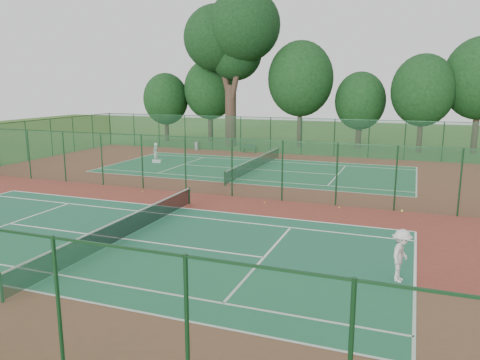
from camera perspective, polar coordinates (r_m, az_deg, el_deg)
name	(u,v)px	position (r m, az deg, el deg)	size (l,w,h in m)	color
ground	(209,194)	(28.59, -3.85, -1.75)	(120.00, 120.00, 0.00)	#315A1C
red_pad	(209,194)	(28.59, -3.85, -1.74)	(40.00, 36.00, 0.01)	maroon
court_near	(123,239)	(21.03, -14.05, -6.97)	(23.77, 10.97, 0.01)	#1E6042
court_far	(256,169)	(36.80, 1.93, 1.30)	(23.77, 10.97, 0.01)	#206641
fence_north	(286,136)	(45.09, 5.61, 5.40)	(40.00, 0.09, 3.50)	#194D2F
fence_divider	(208,166)	(28.24, -3.89, 1.73)	(40.00, 0.09, 3.50)	#174626
tennis_net_near	(123,227)	(20.87, -14.12, -5.59)	(0.10, 12.90, 0.97)	#14371F
tennis_net_far	(256,163)	(36.71, 1.93, 2.12)	(0.10, 12.90, 0.97)	#12311B
player_near	(401,256)	(16.84, 19.05, -8.70)	(1.18, 0.68, 1.82)	silver
player_far	(156,153)	(40.51, -10.25, 3.29)	(0.62, 0.40, 1.69)	silver
trash_bin	(197,146)	(48.09, -5.30, 4.17)	(0.45, 0.45, 0.81)	gray
bench	(249,148)	(45.65, 1.13, 3.87)	(1.41, 0.55, 0.85)	#11331A
kit_bag	(157,161)	(40.54, -10.09, 2.28)	(0.73, 0.27, 0.27)	silver
stray_ball_a	(265,202)	(26.43, 3.03, -2.75)	(0.07, 0.07, 0.07)	yellow
stray_ball_b	(339,207)	(25.90, 12.02, -3.29)	(0.08, 0.08, 0.08)	#C3E134
stray_ball_c	(143,191)	(29.73, -11.80, -1.37)	(0.07, 0.07, 0.07)	#BAD531
big_tree	(232,37)	(51.14, -0.97, 17.07)	(10.54, 7.72, 16.19)	#37271E
evergreen_row	(305,146)	(51.21, 7.93, 4.10)	(39.00, 5.00, 12.00)	black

